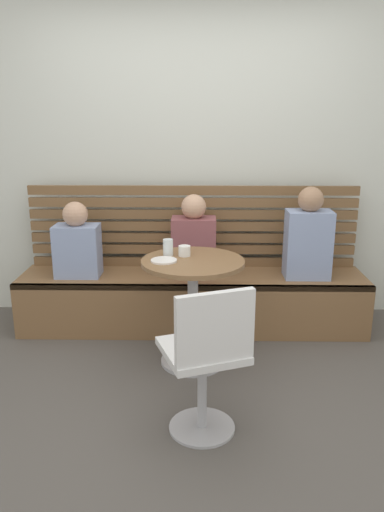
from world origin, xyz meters
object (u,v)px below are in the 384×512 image
at_px(cup_ceramic_white, 184,251).
at_px(plate_small, 164,260).
at_px(booth_bench, 192,301).
at_px(person_child_left, 77,244).
at_px(cafe_table, 193,292).
at_px(white_chair, 207,357).
at_px(cup_water_clear, 168,247).
at_px(person_adult, 308,238).
at_px(person_child_middle, 194,240).

relative_size(cup_ceramic_white, plate_small, 0.47).
bearing_deg(cup_ceramic_white, booth_bench, 84.89).
relative_size(person_child_left, plate_small, 3.43).
relative_size(cafe_table, plate_small, 4.35).
xyz_separation_m(booth_bench, white_chair, (0.10, -1.40, 0.24)).
distance_m(booth_bench, plate_small, 0.84).
xyz_separation_m(booth_bench, cafe_table, (0.01, -0.59, 0.30)).
height_order(white_chair, cup_water_clear, same).
xyz_separation_m(person_adult, plate_small, (-1.05, -0.60, -0.01)).
relative_size(cup_water_clear, cup_ceramic_white, 1.38).
bearing_deg(person_adult, person_child_left, 179.86).
distance_m(booth_bench, cafe_table, 0.66).
bearing_deg(cup_water_clear, cafe_table, -32.60).
height_order(white_chair, person_child_left, person_child_left).
xyz_separation_m(cafe_table, cup_ceramic_white, (-0.06, 0.09, 0.26)).
xyz_separation_m(person_adult, person_child_middle, (-0.87, 0.06, -0.03)).
bearing_deg(cup_ceramic_white, person_child_left, 150.57).
height_order(person_adult, cup_ceramic_white, person_adult).
distance_m(cafe_table, cup_ceramic_white, 0.28).
relative_size(booth_bench, plate_small, 15.88).
distance_m(white_chair, person_adult, 1.61).
bearing_deg(person_adult, cup_ceramic_white, -153.07).
relative_size(booth_bench, cup_ceramic_white, 33.75).
bearing_deg(cafe_table, plate_small, -168.36).
bearing_deg(person_child_middle, person_child_left, -176.30).
bearing_deg(cup_ceramic_white, cafe_table, -57.91).
bearing_deg(plate_small, cup_water_clear, 82.77).
relative_size(person_adult, plate_small, 4.12).
height_order(person_child_left, cup_ceramic_white, person_child_left).
xyz_separation_m(booth_bench, person_child_middle, (0.01, 0.03, 0.50)).
relative_size(person_child_middle, cup_water_clear, 5.75).
bearing_deg(booth_bench, cup_ceramic_white, -95.11).
xyz_separation_m(white_chair, person_child_left, (-0.98, 1.38, 0.23)).
distance_m(person_adult, person_child_left, 1.77).
xyz_separation_m(person_child_middle, cup_ceramic_white, (-0.05, -0.53, 0.06)).
bearing_deg(white_chair, cafe_table, 95.91).
relative_size(cafe_table, cup_water_clear, 6.73).
height_order(cafe_table, plate_small, plate_small).
relative_size(person_adult, cup_water_clear, 6.37).
xyz_separation_m(cup_water_clear, plate_small, (-0.02, -0.15, -0.05)).
distance_m(person_adult, cup_water_clear, 1.13).
height_order(cafe_table, person_child_middle, person_child_middle).
relative_size(person_adult, cup_ceramic_white, 8.77).
xyz_separation_m(booth_bench, person_adult, (0.88, -0.03, 0.53)).
distance_m(white_chair, person_child_left, 1.71).
bearing_deg(person_child_left, white_chair, -54.47).
height_order(cafe_table, white_chair, white_chair).
bearing_deg(booth_bench, person_child_middle, 72.42).
distance_m(person_child_left, person_child_middle, 0.90).
bearing_deg(cafe_table, person_child_left, 147.77).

